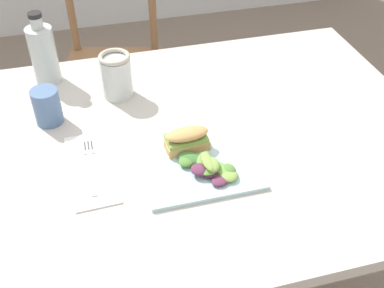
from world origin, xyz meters
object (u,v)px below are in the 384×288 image
Objects in this scene: sandwich_half_front at (187,139)px; mason_jar_iced_tea at (117,77)px; chair_wooden_far at (113,66)px; dining_table at (186,174)px; fork_on_napkin at (90,162)px; cup_extra_side at (47,106)px; bottle_cold_brew at (44,57)px; plate_lunch at (196,160)px.

sandwich_half_front is 0.84× the size of mason_jar_iced_tea.
dining_table is at bearing -83.86° from chair_wooden_far.
fork_on_napkin is 1.98× the size of cup_extra_side.
cup_extra_side is at bearing -157.98° from mason_jar_iced_tea.
bottle_cold_brew is 1.65× the size of mason_jar_iced_tea.
sandwich_half_front reaches higher than plate_lunch.
plate_lunch is 0.05m from sandwich_half_front.
mason_jar_iced_tea is 0.20m from cup_extra_side.
chair_wooden_far is 4.70× the size of fork_on_napkin.
bottle_cold_brew is 0.20m from cup_extra_side.
mason_jar_iced_tea is at bearing 113.16° from plate_lunch.
dining_table is at bearing -59.57° from mason_jar_iced_tea.
sandwich_half_front reaches higher than fork_on_napkin.
sandwich_half_front is at bearing -52.76° from bottle_cold_brew.
cup_extra_side is at bearing 142.95° from plate_lunch.
sandwich_half_front is 0.37m from cup_extra_side.
mason_jar_iced_tea reaches higher than dining_table.
fork_on_napkin is 0.29m from mason_jar_iced_tea.
sandwich_half_front is 1.12× the size of cup_extra_side.
fork_on_napkin is 0.21m from cup_extra_side.
plate_lunch is (0.10, -0.97, 0.30)m from chair_wooden_far.
fork_on_napkin is 0.40m from bottle_cold_brew.
chair_wooden_far is 8.30× the size of sandwich_half_front.
sandwich_half_front is 0.23m from fork_on_napkin.
mason_jar_iced_tea is (-0.13, 0.23, 0.18)m from dining_table.
bottle_cold_brew reaches higher than plate_lunch.
cup_extra_side is (-0.32, 0.15, 0.17)m from dining_table.
sandwich_half_front is 0.51× the size of bottle_cold_brew.
bottle_cold_brew is (-0.30, 0.40, 0.04)m from sandwich_half_front.
fork_on_napkin is (-0.22, 0.01, -0.03)m from sandwich_half_front.
dining_table is 10.06× the size of mason_jar_iced_tea.
dining_table is at bearing 91.83° from plate_lunch.
chair_wooden_far is at bearing 81.43° from fork_on_napkin.
chair_wooden_far reaches higher than dining_table.
dining_table is at bearing 79.48° from sandwich_half_front.
dining_table is 6.09× the size of bottle_cold_brew.
fork_on_napkin is at bearing -170.89° from dining_table.
chair_wooden_far is 0.75m from mason_jar_iced_tea.
cup_extra_side is (-0.32, 0.24, 0.04)m from plate_lunch.
sandwich_half_front is (-0.01, 0.04, 0.03)m from plate_lunch.
cup_extra_side is (-0.22, -0.73, 0.34)m from chair_wooden_far.
cup_extra_side is (-0.08, 0.19, 0.04)m from fork_on_napkin.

